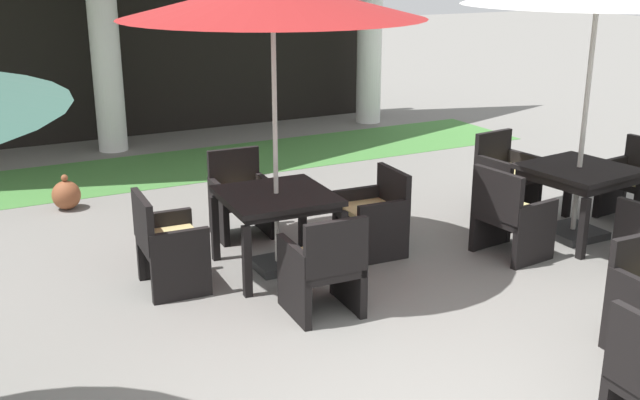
% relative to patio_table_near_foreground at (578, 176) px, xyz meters
% --- Properties ---
extents(lawn_strip, '(12.05, 1.81, 0.01)m').
position_rel_patio_table_near_foreground_xyz_m(lawn_strip, '(-3.43, 4.61, -0.65)').
color(lawn_strip, '#47843D').
rests_on(lawn_strip, ground).
extents(patio_table_near_foreground, '(1.08, 1.08, 0.76)m').
position_rel_patio_table_near_foreground_xyz_m(patio_table_near_foreground, '(0.00, 0.00, 0.00)').
color(patio_table_near_foreground, black).
rests_on(patio_table_near_foreground, ground).
extents(patio_chair_near_foreground_east, '(0.58, 0.61, 0.90)m').
position_rel_patio_table_near_foreground_xyz_m(patio_chair_near_foreground_east, '(0.97, 0.11, -0.23)').
color(patio_chair_near_foreground_east, black).
rests_on(patio_chair_near_foreground_east, ground).
extents(patio_chair_near_foreground_west, '(0.61, 0.68, 0.90)m').
position_rel_patio_table_near_foreground_xyz_m(patio_chair_near_foreground_west, '(-0.98, -0.11, -0.25)').
color(patio_chair_near_foreground_west, black).
rests_on(patio_chair_near_foreground_west, ground).
extents(patio_chair_near_foreground_north, '(0.61, 0.62, 0.91)m').
position_rel_patio_table_near_foreground_xyz_m(patio_chair_near_foreground_north, '(-0.11, 0.97, -0.23)').
color(patio_chair_near_foreground_north, black).
rests_on(patio_chair_near_foreground_north, ground).
extents(patio_table_mid_left, '(1.03, 1.03, 0.75)m').
position_rel_patio_table_near_foreground_xyz_m(patio_table_mid_left, '(-3.13, 0.63, -0.00)').
color(patio_table_mid_left, black).
rests_on(patio_table_mid_left, ground).
extents(patio_umbrella_mid_left, '(2.64, 2.64, 2.69)m').
position_rel_patio_table_near_foreground_xyz_m(patio_umbrella_mid_left, '(-3.13, 0.63, 1.80)').
color(patio_umbrella_mid_left, '#2D2D2D').
rests_on(patio_umbrella_mid_left, ground).
extents(patio_chair_mid_left_south, '(0.58, 0.61, 0.88)m').
position_rel_patio_table_near_foreground_xyz_m(patio_chair_mid_left_south, '(-3.18, -0.39, -0.26)').
color(patio_chair_mid_left_south, black).
rests_on(patio_chair_mid_left_south, ground).
extents(patio_chair_mid_left_east, '(0.58, 0.62, 0.83)m').
position_rel_patio_table_near_foreground_xyz_m(patio_chair_mid_left_east, '(-2.10, 0.58, -0.27)').
color(patio_chair_mid_left_east, black).
rests_on(patio_chair_mid_left_east, ground).
extents(patio_chair_mid_left_west, '(0.55, 0.65, 0.88)m').
position_rel_patio_table_near_foreground_xyz_m(patio_chair_mid_left_west, '(-4.16, 0.68, -0.25)').
color(patio_chair_mid_left_west, black).
rests_on(patio_chair_mid_left_west, ground).
extents(patio_chair_mid_left_north, '(0.60, 0.55, 0.89)m').
position_rel_patio_table_near_foreground_xyz_m(patio_chair_mid_left_north, '(-3.08, 1.66, -0.26)').
color(patio_chair_mid_left_north, black).
rests_on(patio_chair_mid_left_north, ground).
extents(terracotta_urn, '(0.33, 0.33, 0.42)m').
position_rel_patio_table_near_foreground_xyz_m(terracotta_urn, '(-4.57, 3.40, -0.48)').
color(terracotta_urn, brown).
rests_on(terracotta_urn, ground).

